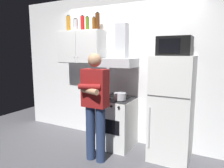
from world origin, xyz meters
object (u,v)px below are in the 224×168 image
object	(u,v)px
person_standing	(95,103)
microwave	(175,46)
bottle_olive_oil	(87,24)
stove_oven	(116,122)
bottle_soda_red	(82,23)
range_hood	(119,55)
cooking_pot	(120,96)
refrigerator	(172,109)
bottle_beer_brown	(94,24)
bottle_canister_steel	(76,25)
upper_cabinet	(82,47)
bottle_liquor_amber	(69,24)
bottle_rum_dark	(98,21)

from	to	relation	value
person_standing	microwave	bearing A→B (deg)	32.00
person_standing	bottle_olive_oil	distance (m)	1.60
stove_oven	microwave	xyz separation A→B (m)	(0.95, 0.02, 1.31)
bottle_soda_red	range_hood	bearing A→B (deg)	-1.58
cooking_pot	bottle_soda_red	world-z (taller)	bottle_soda_red
refrigerator	bottle_beer_brown	size ratio (longest dim) A/B	6.55
bottle_beer_brown	bottle_canister_steel	world-z (taller)	bottle_beer_brown
range_hood	stove_oven	bearing A→B (deg)	-90.00
person_standing	bottle_canister_steel	bearing A→B (deg)	140.69
microwave	person_standing	distance (m)	1.45
microwave	bottle_beer_brown	world-z (taller)	bottle_beer_brown
person_standing	refrigerator	bearing A→B (deg)	31.23
upper_cabinet	refrigerator	world-z (taller)	upper_cabinet
bottle_liquor_amber	bottle_olive_oil	bearing A→B (deg)	3.88
range_hood	bottle_beer_brown	world-z (taller)	bottle_beer_brown
bottle_olive_oil	stove_oven	bearing A→B (deg)	-11.66
upper_cabinet	bottle_liquor_amber	bearing A→B (deg)	-176.65
stove_oven	bottle_canister_steel	size ratio (longest dim) A/B	3.79
cooking_pot	bottle_olive_oil	size ratio (longest dim) A/B	1.15
upper_cabinet	bottle_olive_oil	size ratio (longest dim) A/B	3.46
range_hood	cooking_pot	bearing A→B (deg)	-62.12
upper_cabinet	microwave	world-z (taller)	upper_cabinet
bottle_olive_oil	cooking_pot	bearing A→B (deg)	-17.88
range_hood	bottle_olive_oil	size ratio (longest dim) A/B	2.88
person_standing	bottle_rum_dark	bearing A→B (deg)	118.09
cooking_pot	bottle_rum_dark	xyz separation A→B (m)	(-0.58, 0.27, 1.27)
range_hood	microwave	distance (m)	0.97
stove_oven	bottle_soda_red	size ratio (longest dim) A/B	3.05
microwave	upper_cabinet	bearing A→B (deg)	176.52
upper_cabinet	bottle_liquor_amber	xyz separation A→B (m)	(-0.28, -0.02, 0.45)
upper_cabinet	cooking_pot	world-z (taller)	upper_cabinet
range_hood	bottle_canister_steel	distance (m)	1.06
bottle_liquor_amber	bottle_olive_oil	distance (m)	0.42
cooking_pot	refrigerator	bearing A→B (deg)	8.32
range_hood	bottle_rum_dark	size ratio (longest dim) A/B	2.40
bottle_soda_red	refrigerator	bearing A→B (deg)	-4.86
range_hood	bottle_liquor_amber	world-z (taller)	bottle_liquor_amber
stove_oven	bottle_beer_brown	xyz separation A→B (m)	(-0.54, 0.17, 1.73)
refrigerator	cooking_pot	xyz separation A→B (m)	(-0.82, -0.12, 0.13)
person_standing	bottle_soda_red	xyz separation A→B (m)	(-0.73, 0.75, 1.29)
upper_cabinet	bottle_beer_brown	bearing A→B (deg)	8.91
range_hood	bottle_beer_brown	bearing A→B (deg)	175.83
upper_cabinet	bottle_olive_oil	distance (m)	0.44
bottle_olive_oil	bottle_beer_brown	xyz separation A→B (m)	(0.12, 0.03, -0.01)
upper_cabinet	refrigerator	bearing A→B (deg)	-4.07
bottle_soda_red	person_standing	bearing A→B (deg)	-45.81
cooking_pot	bottle_beer_brown	distance (m)	1.43
bottle_liquor_amber	bottle_canister_steel	world-z (taller)	bottle_liquor_amber
bottle_olive_oil	bottle_rum_dark	world-z (taller)	bottle_rum_dark
cooking_pot	bottle_rum_dark	bearing A→B (deg)	155.48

